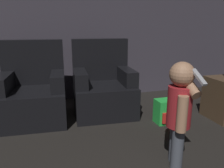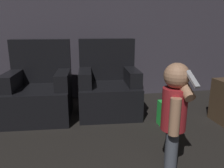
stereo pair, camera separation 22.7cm
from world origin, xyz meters
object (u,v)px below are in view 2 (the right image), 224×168
Objects in this scene: toy_backpack at (168,114)px; person_toddler at (175,109)px; armchair_left at (40,91)px; armchair_right at (108,88)px.

person_toddler is at bearing -112.87° from toy_backpack.
armchair_right is (0.91, -0.00, 0.00)m from armchair_left.
person_toddler is (0.29, -1.39, 0.19)m from armchair_right.
person_toddler is at bearing -44.93° from armchair_left.
armchair_left is 1.85m from person_toddler.
armchair_right is at bearing -144.55° from person_toddler.
armchair_right reaches higher than toy_backpack.
armchair_right is at bearing 136.76° from toy_backpack.
armchair_left reaches higher than person_toddler.
armchair_left is 0.91m from armchair_right.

